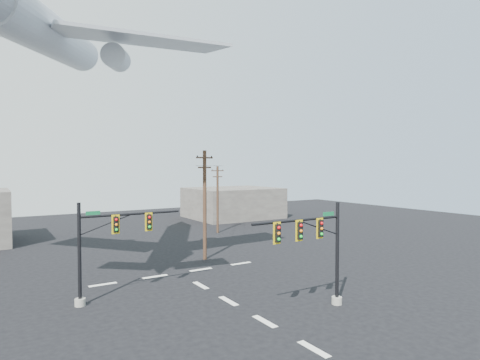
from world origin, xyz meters
TOP-DOWN VIEW (x-y plane):
  - ground at (0.00, 0.00)m, footprint 120.00×120.00m
  - lane_markings at (0.00, 5.33)m, footprint 14.00×21.20m
  - signal_mast_near at (3.86, -0.18)m, footprint 6.78×0.71m
  - signal_mast_far at (-6.81, 8.11)m, footprint 6.94×0.71m
  - utility_pole_a at (4.01, 15.18)m, footprint 1.98×0.72m
  - utility_pole_b at (12.22, 27.59)m, footprint 1.76×0.29m
  - power_lines at (8.12, 21.38)m, footprint 9.92×12.42m
  - airliner at (-9.03, 14.69)m, footprint 24.72×27.06m
  - building_right at (22.00, 40.00)m, footprint 14.00×12.00m

SIDE VIEW (x-z plane):
  - ground at x=0.00m, z-range 0.00..0.00m
  - lane_markings at x=0.00m, z-range 0.01..0.01m
  - building_right at x=22.00m, z-range 0.00..5.00m
  - signal_mast_far at x=-6.81m, z-range 0.27..6.73m
  - signal_mast_near at x=3.86m, z-range 0.44..6.91m
  - utility_pole_b at x=12.22m, z-range 0.20..8.89m
  - utility_pole_a at x=4.01m, z-range 0.23..10.39m
  - power_lines at x=8.12m, z-range 8.72..8.75m
  - airliner at x=-9.03m, z-range 14.58..22.01m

